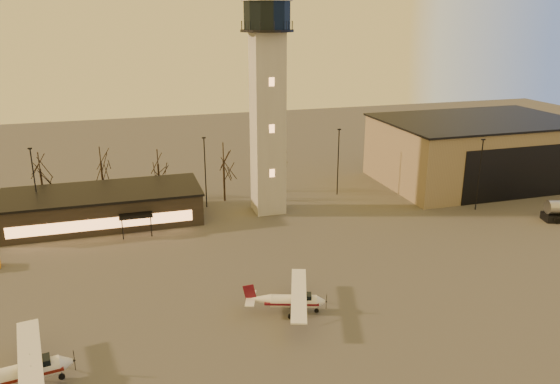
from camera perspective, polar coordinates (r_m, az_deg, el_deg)
The scene contains 8 objects.
ground at distance 50.75m, azimuth 8.15°, elevation -13.06°, with size 220.00×220.00×0.00m, color #44423F.
control_tower at distance 72.40m, azimuth -1.31°, elevation 10.29°, with size 6.80×6.80×32.60m.
hangar at distance 93.92m, azimuth 19.78°, elevation 4.09°, with size 30.60×20.60×10.30m.
terminal at distance 75.09m, azimuth -18.05°, elevation -1.46°, with size 25.40×12.20×4.30m.
light_poles at distance 75.71m, azimuth -1.09°, elevation 2.19°, with size 58.50×12.25×10.14m.
tree_row at distance 81.03m, azimuth -12.41°, elevation 3.22°, with size 37.20×9.20×8.80m.
cessna_front at distance 50.91m, azimuth 1.58°, elevation -11.51°, with size 8.15×10.00×2.79m.
cessna_rear at distance 45.71m, azimuth -25.01°, elevation -16.94°, with size 9.48×11.95×3.28m.
Camera 1 is at (-19.10, -39.16, 26.03)m, focal length 35.00 mm.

